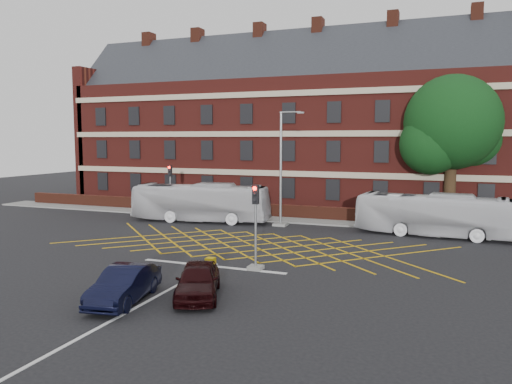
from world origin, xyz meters
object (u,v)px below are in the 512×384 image
(bus_left, at_px, (201,202))
(direction_signs, at_px, (146,197))
(deciduous_tree, at_px, (451,129))
(traffic_light_far, at_px, (170,195))
(car_maroon, at_px, (198,280))
(car_navy, at_px, (124,284))
(traffic_light_near, at_px, (256,235))
(utility_cabinet, at_px, (210,266))
(street_lamp, at_px, (282,187))
(bus_right, at_px, (434,215))

(bus_left, xyz_separation_m, direction_signs, (-6.78, 2.56, -0.15))
(deciduous_tree, height_order, traffic_light_far, deciduous_tree)
(car_maroon, relative_size, deciduous_tree, 0.37)
(car_navy, height_order, direction_signs, direction_signs)
(car_maroon, distance_m, direction_signs, 25.04)
(car_maroon, xyz_separation_m, deciduous_tree, (9.66, 24.02, 6.59))
(traffic_light_near, distance_m, utility_cabinet, 2.71)
(traffic_light_far, xyz_separation_m, direction_signs, (-2.71, 0.33, -0.39))
(car_maroon, relative_size, utility_cabinet, 5.23)
(direction_signs, bearing_deg, street_lamp, -8.95)
(car_navy, distance_m, traffic_light_near, 7.33)
(car_maroon, relative_size, street_lamp, 0.49)
(direction_signs, height_order, utility_cabinet, direction_signs)
(bus_right, relative_size, car_navy, 2.40)
(traffic_light_near, bearing_deg, bus_right, 56.88)
(traffic_light_far, bearing_deg, bus_left, -28.65)
(car_maroon, relative_size, traffic_light_far, 0.99)
(bus_left, relative_size, car_navy, 2.54)
(direction_signs, bearing_deg, traffic_light_far, -6.96)
(bus_left, bearing_deg, street_lamp, -93.41)
(utility_cabinet, bearing_deg, deciduous_tree, 62.52)
(deciduous_tree, xyz_separation_m, direction_signs, (-25.14, -4.35, -5.93))
(bus_left, xyz_separation_m, deciduous_tree, (18.36, 6.91, 5.78))
(traffic_light_far, distance_m, utility_cabinet, 19.84)
(bus_right, relative_size, utility_cabinet, 12.80)
(deciduous_tree, bearing_deg, car_maroon, -111.91)
(bus_left, bearing_deg, traffic_light_near, -149.76)
(car_maroon, height_order, deciduous_tree, deciduous_tree)
(car_navy, height_order, traffic_light_far, traffic_light_far)
(street_lamp, height_order, utility_cabinet, street_lamp)
(car_navy, bearing_deg, street_lamp, 78.67)
(bus_right, relative_size, traffic_light_near, 2.43)
(car_navy, relative_size, utility_cabinet, 5.33)
(car_maroon, relative_size, direction_signs, 1.93)
(traffic_light_near, relative_size, street_lamp, 0.50)
(car_navy, distance_m, street_lamp, 19.29)
(traffic_light_far, xyz_separation_m, utility_cabinet, (11.70, -15.97, -1.36))
(car_maroon, xyz_separation_m, traffic_light_far, (-12.78, 19.34, 1.04))
(car_maroon, bearing_deg, bus_left, 94.57)
(bus_left, distance_m, traffic_light_far, 4.65)
(street_lamp, bearing_deg, traffic_light_near, -77.62)
(car_maroon, xyz_separation_m, direction_signs, (-15.48, 19.67, 0.66))
(direction_signs, relative_size, utility_cabinet, 2.72)
(deciduous_tree, xyz_separation_m, traffic_light_far, (-22.44, -4.68, -5.54))
(traffic_light_far, height_order, direction_signs, traffic_light_far)
(traffic_light_far, bearing_deg, car_navy, -63.83)
(traffic_light_near, bearing_deg, car_navy, -115.78)
(bus_left, relative_size, car_maroon, 2.59)
(car_maroon, bearing_deg, street_lamp, 74.46)
(direction_signs, bearing_deg, bus_right, -5.41)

